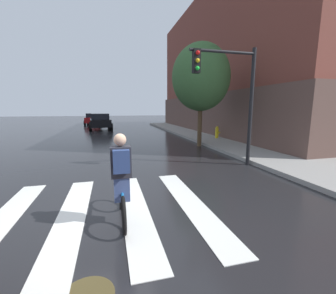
% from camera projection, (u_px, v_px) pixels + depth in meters
% --- Properties ---
extents(ground_plane, '(120.00, 120.00, 0.00)m').
position_uv_depth(ground_plane, '(97.00, 213.00, 4.57)').
color(ground_plane, black).
extents(crosswalk_stripes, '(5.57, 4.18, 0.01)m').
position_uv_depth(crosswalk_stripes, '(72.00, 216.00, 4.45)').
color(crosswalk_stripes, silver).
rests_on(crosswalk_stripes, ground).
extents(sedan_mid, '(2.46, 4.74, 1.59)m').
position_uv_depth(sedan_mid, '(100.00, 121.00, 22.27)').
color(sedan_mid, black).
rests_on(sedan_mid, ground).
extents(sedan_far, '(2.09, 4.28, 1.46)m').
position_uv_depth(sedan_far, '(93.00, 119.00, 28.73)').
color(sedan_far, maroon).
rests_on(sedan_far, ground).
extents(cyclist, '(0.36, 1.71, 1.69)m').
position_uv_depth(cyclist, '(121.00, 179.00, 4.07)').
color(cyclist, black).
rests_on(cyclist, ground).
extents(traffic_light_near, '(2.47, 0.28, 4.20)m').
position_uv_depth(traffic_light_near, '(232.00, 87.00, 7.76)').
color(traffic_light_near, black).
rests_on(traffic_light_near, ground).
extents(fire_hydrant, '(0.33, 0.22, 0.78)m').
position_uv_depth(fire_hydrant, '(217.00, 132.00, 14.83)').
color(fire_hydrant, gold).
rests_on(fire_hydrant, sidewalk).
extents(street_tree_near, '(3.12, 3.12, 5.56)m').
position_uv_depth(street_tree_near, '(201.00, 77.00, 11.96)').
color(street_tree_near, '#4C3823').
rests_on(street_tree_near, ground).
extents(corner_building, '(18.23, 22.82, 11.36)m').
position_uv_depth(corner_building, '(289.00, 70.00, 20.82)').
color(corner_building, brown).
rests_on(corner_building, ground).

